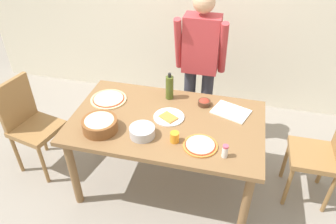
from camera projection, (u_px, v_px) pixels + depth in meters
The scene contains 15 objects.
ground at pixel (167, 182), 3.12m from camera, with size 8.00×8.00×0.00m, color gray.
dining_table at pixel (167, 129), 2.72m from camera, with size 1.60×0.96×0.76m.
person_cook at pixel (200, 62), 3.13m from camera, with size 0.49×0.25×1.62m.
chair_wooden_left at pixel (29, 121), 3.01m from camera, with size 0.47×0.47×0.95m.
chair_wooden_right at pixel (325, 151), 2.68m from camera, with size 0.40×0.40×0.95m.
pizza_raw_on_board at pixel (109, 99), 2.91m from camera, with size 0.33×0.33×0.02m.
pizza_cooked_on_tray at pixel (200, 145), 2.41m from camera, with size 0.26×0.26×0.02m.
plate_with_slice at pixel (169, 117), 2.69m from camera, with size 0.26×0.26×0.02m.
popcorn_bowl at pixel (100, 124), 2.53m from camera, with size 0.28×0.28×0.11m.
mixing_bowl_steel at pixel (142, 132), 2.49m from camera, with size 0.20×0.20×0.08m.
small_sauce_bowl at pixel (204, 102), 2.83m from camera, with size 0.11×0.11×0.06m.
olive_oil_bottle at pixel (170, 87), 2.87m from camera, with size 0.07×0.07×0.26m.
cup_orange at pixel (175, 137), 2.43m from camera, with size 0.07×0.07×0.09m, color orange.
salt_shaker at pixel (225, 151), 2.29m from camera, with size 0.04×0.04×0.11m.
cutting_board_white at pixel (231, 112), 2.76m from camera, with size 0.30×0.22×0.01m, color white.
Camera 1 is at (0.52, -2.05, 2.39)m, focal length 34.29 mm.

